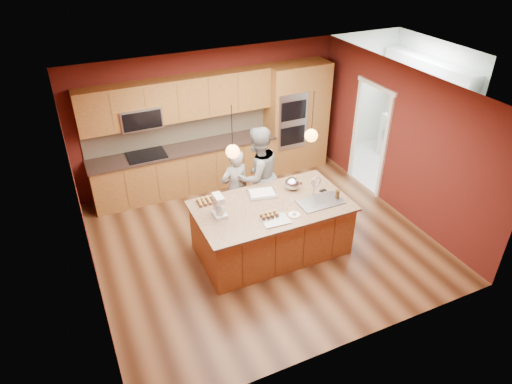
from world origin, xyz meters
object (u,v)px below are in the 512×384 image
island (272,227)px  stand_mixer (219,207)px  person_right (258,176)px  mixing_bowl (292,184)px  person_left (235,189)px

island → stand_mixer: size_ratio=6.91×
person_right → stand_mixer: person_right is taller
island → person_right: person_right is taller
island → stand_mixer: island is taller
stand_mixer → mixing_bowl: size_ratio=1.40×
person_left → stand_mixer: bearing=45.9°
mixing_bowl → island: bearing=-149.6°
island → person_left: bearing=105.5°
island → mixing_bowl: size_ratio=9.67×
island → person_left: size_ratio=1.64×
stand_mixer → person_left: bearing=53.9°
island → person_right: size_ratio=1.36×
person_right → mixing_bowl: person_right is taller
person_left → stand_mixer: size_ratio=4.20×
island → person_right: bearing=79.9°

